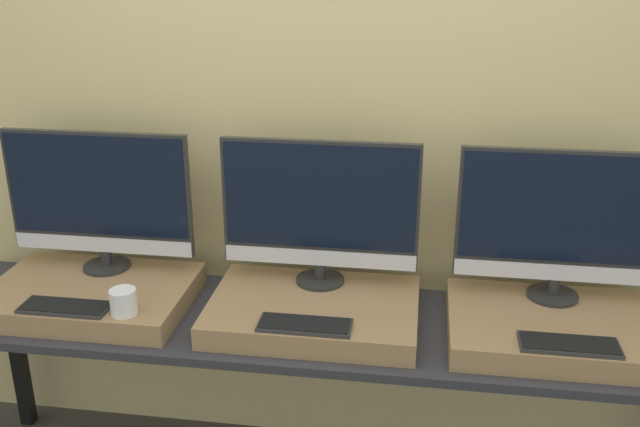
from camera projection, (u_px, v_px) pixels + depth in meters
wall_back at (329, 127)px, 2.52m from camera, size 8.00×0.04×2.60m
workbench at (314, 337)px, 2.42m from camera, size 2.65×0.58×0.72m
wooden_riser_left at (91, 295)px, 2.49m from camera, size 0.69×0.48×0.08m
monitor_left at (99, 197)px, 2.51m from camera, size 0.67×0.17×0.51m
keyboard_left at (65, 307)px, 2.31m from camera, size 0.29×0.11×0.01m
mug at (123, 302)px, 2.27m from camera, size 0.09×0.09×0.08m
wooden_riser_center at (314, 311)px, 2.38m from camera, size 0.69×0.48×0.08m
monitor_center at (320, 208)px, 2.40m from camera, size 0.67×0.17×0.51m
keyboard_center at (305, 325)px, 2.20m from camera, size 0.29×0.11×0.01m
wooden_riser_right at (558, 328)px, 2.27m from camera, size 0.69×0.48×0.08m
monitor_right at (562, 221)px, 2.29m from camera, size 0.67×0.17×0.51m
keyboard_right at (569, 345)px, 2.09m from camera, size 0.29×0.11×0.01m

